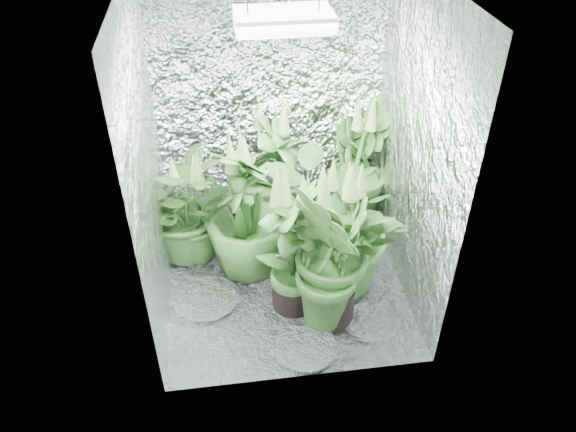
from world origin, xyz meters
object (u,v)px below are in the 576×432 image
Objects in this scene: grow_lamp at (284,20)px; circulation_fan at (351,215)px; plant_c at (358,166)px; plant_g at (333,258)px; plant_a at (187,207)px; plant_b at (278,177)px; plant_e at (340,234)px; plant_f at (293,249)px; plant_d at (245,213)px.

grow_lamp is 1.26× the size of circulation_fan.
circulation_fan is at bearing -112.70° from plant_c.
plant_c is 0.96× the size of plant_g.
plant_a is at bearing 138.98° from plant_g.
plant_b is 0.62m from plant_c.
plant_e is 0.26m from plant_g.
grow_lamp is 0.44× the size of plant_g.
plant_e is 0.32m from plant_f.
grow_lamp reaches higher than plant_b.
plant_c is 0.91× the size of plant_e.
plant_a is 1.17m from plant_g.
circulation_fan is (-0.06, -0.15, -0.34)m from plant_c.
plant_b is at bearing -173.93° from plant_c.
plant_e is 1.14× the size of plant_f.
plant_e is (0.31, -0.71, -0.00)m from plant_b.
plant_g is (0.48, -0.55, 0.02)m from plant_d.
grow_lamp is 0.48× the size of plant_f.
plant_d is at bearing 143.06° from grow_lamp.
grow_lamp reaches higher than plant_g.
plant_d reaches higher than plant_f.
plant_e is (0.58, -0.31, 0.00)m from plant_d.
grow_lamp is at bearing 97.55° from plant_f.
plant_b is 0.96× the size of plant_g.
plant_g reaches higher than plant_b.
plant_e is at bearing -21.02° from grow_lamp.
plant_g reaches higher than plant_a.
plant_c reaches higher than plant_d.
grow_lamp reaches higher than plant_f.
plant_f is (0.27, -0.39, -0.02)m from plant_d.
grow_lamp is 0.54× the size of plant_a.
plant_g is 0.99m from circulation_fan.
plant_f is at bearing -125.72° from plant_c.
plant_g is (-0.10, -0.24, 0.02)m from plant_e.
plant_f is 0.95m from circulation_fan.
plant_d reaches higher than plant_a.
grow_lamp is at bearing -92.66° from plant_b.
plant_c is (0.64, 0.64, -1.32)m from grow_lamp.
plant_g reaches higher than plant_e.
grow_lamp is 0.42× the size of plant_e.
grow_lamp is 1.59m from plant_a.
plant_g is at bearing -48.64° from plant_d.
grow_lamp is at bearing -31.92° from plant_a.
plant_a reaches higher than circulation_fan.
plant_a is 0.69m from plant_b.
plant_c is at bearing 70.27° from circulation_fan.
plant_f is at bearing -89.91° from plant_b.
plant_d is 0.66m from plant_e.
plant_a is 0.81× the size of plant_g.
plant_a is 1.25m from circulation_fan.
plant_a is at bearing -169.22° from plant_c.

